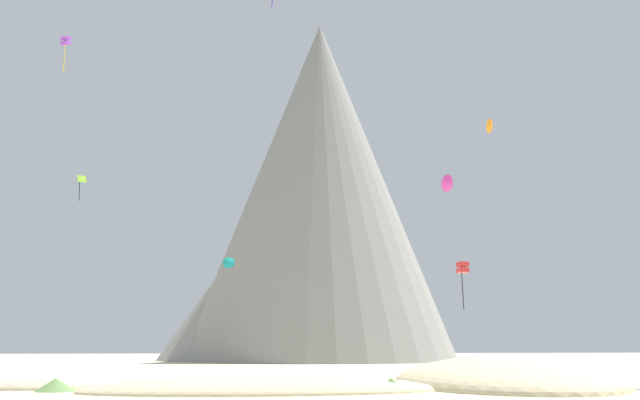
{
  "coord_description": "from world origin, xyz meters",
  "views": [
    {
      "loc": [
        -8.79,
        -33.65,
        3.09
      ],
      "look_at": [
        0.58,
        37.3,
        16.27
      ],
      "focal_mm": 43.61,
      "sensor_mm": 36.0,
      "label": 1
    }
  ],
  "objects": [
    {
      "name": "bush_near_left",
      "position": [
        2.34,
        15.96,
        0.46
      ],
      "size": [
        2.89,
        2.89,
        0.92
      ],
      "primitive_type": "cone",
      "rotation": [
        0.0,
        0.0,
        2.45
      ],
      "color": "#668C4C",
      "rests_on": "ground_plane"
    },
    {
      "name": "bush_low_patch",
      "position": [
        14.64,
        12.59,
        0.42
      ],
      "size": [
        1.71,
        1.71,
        0.83
      ],
      "primitive_type": "cone",
      "rotation": [
        0.0,
        0.0,
        5.81
      ],
      "color": "#386633",
      "rests_on": "ground_plane"
    },
    {
      "name": "bush_mid_center",
      "position": [
        -18.96,
        19.43,
        0.43
      ],
      "size": [
        3.71,
        3.71,
        0.86
      ],
      "primitive_type": "cone",
      "rotation": [
        0.0,
        0.0,
        0.9
      ],
      "color": "#668C4C",
      "rests_on": "ground_plane"
    },
    {
      "name": "kite_red_low",
      "position": [
        12.82,
        33.04,
        9.62
      ],
      "size": [
        0.97,
        0.99,
        4.17
      ],
      "rotation": [
        0.0,
        0.0,
        0.1
      ],
      "color": "red"
    },
    {
      "name": "bush_near_right",
      "position": [
        19.81,
        23.66,
        0.3
      ],
      "size": [
        3.56,
        3.56,
        0.6
      ],
      "primitive_type": "cone",
      "rotation": [
        0.0,
        0.0,
        2.53
      ],
      "color": "#568442",
      "rests_on": "ground_plane"
    },
    {
      "name": "kite_magenta_mid",
      "position": [
        16.79,
        49.5,
        20.82
      ],
      "size": [
        2.05,
        1.68,
        1.97
      ],
      "rotation": [
        0.0,
        0.0,
        0.58
      ],
      "color": "#D1339E"
    },
    {
      "name": "dune_midground",
      "position": [
        -5.81,
        17.5,
        0.0
      ],
      "size": [
        23.52,
        9.96,
        2.15
      ],
      "primitive_type": "ellipsoid",
      "rotation": [
        0.0,
        0.0,
        0.02
      ],
      "color": "#CCBA8E",
      "rests_on": "ground_plane"
    },
    {
      "name": "dune_foreground_left",
      "position": [
        12.69,
        23.6,
        0.0
      ],
      "size": [
        19.3,
        29.27,
        4.16
      ],
      "primitive_type": "ellipsoid",
      "rotation": [
        0.0,
        0.0,
        1.46
      ],
      "color": "#CCBA8E",
      "rests_on": "ground_plane"
    },
    {
      "name": "rock_massif",
      "position": [
        7.3,
        105.42,
        26.8
      ],
      "size": [
        69.61,
        67.28,
        62.32
      ],
      "color": "gray",
      "rests_on": "ground_plane"
    },
    {
      "name": "kite_orange_high",
      "position": [
        21.24,
        47.35,
        27.06
      ],
      "size": [
        1.54,
        1.57,
        1.62
      ],
      "rotation": [
        0.0,
        0.0,
        0.81
      ],
      "color": "orange"
    },
    {
      "name": "kite_violet_high",
      "position": [
        -25.49,
        47.78,
        34.82
      ],
      "size": [
        1.1,
        1.14,
        4.2
      ],
      "rotation": [
        0.0,
        0.0,
        5.87
      ],
      "color": "purple"
    },
    {
      "name": "kite_teal_low",
      "position": [
        -7.52,
        59.03,
        12.51
      ],
      "size": [
        1.5,
        0.91,
        1.43
      ],
      "rotation": [
        0.0,
        0.0,
        6.16
      ],
      "color": "teal"
    },
    {
      "name": "kite_lime_mid",
      "position": [
        -23.78,
        51.94,
        20.4
      ],
      "size": [
        0.94,
        0.88,
        2.82
      ],
      "rotation": [
        0.0,
        0.0,
        3.13
      ],
      "color": "#8CD133"
    },
    {
      "name": "dune_foreground_right",
      "position": [
        -20.36,
        27.04,
        0.0
      ],
      "size": [
        18.26,
        18.5,
        2.84
      ],
      "primitive_type": "ellipsoid",
      "rotation": [
        0.0,
        0.0,
        2.59
      ],
      "color": "beige",
      "rests_on": "ground_plane"
    }
  ]
}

